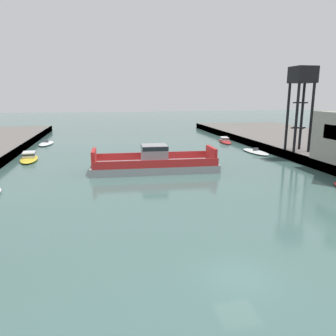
{
  "coord_description": "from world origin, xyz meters",
  "views": [
    {
      "loc": [
        -7.77,
        -16.91,
        10.95
      ],
      "look_at": [
        0.0,
        22.27,
        2.0
      ],
      "focal_mm": 35.15,
      "sensor_mm": 36.0,
      "label": 1
    }
  ],
  "objects": [
    {
      "name": "moored_boat_upstream_a",
      "position": [
        -20.29,
        59.75,
        0.27
      ],
      "size": [
        3.32,
        7.84,
        1.03
      ],
      "color": "white",
      "rests_on": "ground"
    },
    {
      "name": "moored_boat_near_left",
      "position": [
        -20.34,
        41.67,
        0.5
      ],
      "size": [
        3.61,
        8.53,
        1.36
      ],
      "color": "yellow",
      "rests_on": "ground"
    },
    {
      "name": "ground_plane",
      "position": [
        0.0,
        0.0,
        0.0
      ],
      "size": [
        400.0,
        400.0,
        0.0
      ],
      "primitive_type": "plane",
      "color": "#476B66"
    },
    {
      "name": "chain_ferry",
      "position": [
        -0.58,
        29.7,
        1.15
      ],
      "size": [
        18.48,
        7.13,
        3.83
      ],
      "color": "#939399",
      "rests_on": "ground"
    },
    {
      "name": "crane_tower",
      "position": [
        24.7,
        33.42,
        12.6
      ],
      "size": [
        3.52,
        3.52,
        13.93
      ],
      "color": "black",
      "rests_on": "quay_right"
    },
    {
      "name": "moored_boat_far_right",
      "position": [
        20.83,
        40.8,
        0.24
      ],
      "size": [
        3.55,
        8.24,
        0.95
      ],
      "color": "white",
      "rests_on": "ground"
    },
    {
      "name": "moored_boat_near_right",
      "position": [
        20.18,
        55.57,
        0.43
      ],
      "size": [
        3.53,
        8.53,
        1.17
      ],
      "color": "red",
      "rests_on": "ground"
    }
  ]
}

